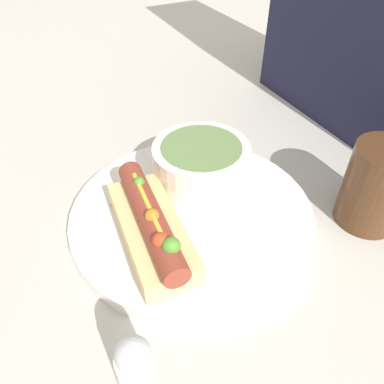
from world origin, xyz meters
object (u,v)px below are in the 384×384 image
Objects in this scene: hot_dog at (152,227)px; drinking_glass at (377,186)px; salt_shaker at (136,370)px; soup_bowl at (201,163)px; spoon at (184,163)px.

hot_dog is 0.27m from drinking_glass.
drinking_glass is at bearing 102.15° from salt_shaker.
drinking_glass is (0.07, 0.26, 0.01)m from hot_dog.
soup_bowl reaches higher than spoon.
hot_dog reaches higher than spoon.
hot_dog is 0.15m from salt_shaker.
drinking_glass is at bearing 79.56° from hot_dog.
drinking_glass is (0.14, 0.16, 0.00)m from soup_bowl.
drinking_glass reaches higher than spoon.
spoon is (-0.04, -0.01, -0.03)m from soup_bowl.
spoon is at bearing -172.52° from soup_bowl.
drinking_glass reaches higher than hot_dog.
soup_bowl is at bearing 141.80° from salt_shaker.
drinking_glass is 0.33m from salt_shaker.
soup_bowl is 0.75× the size of spoon.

